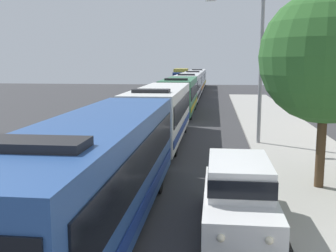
{
  "coord_description": "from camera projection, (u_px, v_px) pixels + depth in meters",
  "views": [
    {
      "loc": [
        1.71,
        0.05,
        4.52
      ],
      "look_at": [
        -0.11,
        15.89,
        1.99
      ],
      "focal_mm": 43.72,
      "sensor_mm": 36.0,
      "label": 1
    }
  ],
  "objects": [
    {
      "name": "white_suv",
      "position": [
        239.0,
        192.0,
        11.04
      ],
      "size": [
        1.86,
        4.92,
        1.9
      ],
      "color": "white",
      "rests_on": "ground_plane"
    },
    {
      "name": "bus_fourth_in_line",
      "position": [
        188.0,
        86.0,
        46.6
      ],
      "size": [
        2.58,
        12.04,
        3.21
      ],
      "color": "silver",
      "rests_on": "ground_plane"
    },
    {
      "name": "bus_tail_end",
      "position": [
        198.0,
        77.0,
        71.56
      ],
      "size": [
        2.58,
        11.71,
        3.21
      ],
      "color": "silver",
      "rests_on": "ground_plane"
    },
    {
      "name": "bus_lead",
      "position": [
        98.0,
        170.0,
        10.74
      ],
      "size": [
        2.58,
        12.21,
        3.21
      ],
      "color": "#284C8C",
      "rests_on": "ground_plane"
    },
    {
      "name": "bus_middle",
      "position": [
        180.0,
        94.0,
        35.15
      ],
      "size": [
        2.58,
        10.83,
        3.21
      ],
      "color": "#33724C",
      "rests_on": "ground_plane"
    },
    {
      "name": "roadside_tree",
      "position": [
        326.0,
        57.0,
        13.72
      ],
      "size": [
        4.5,
        4.5,
        6.76
      ],
      "color": "#4C3823",
      "rests_on": "sidewalk"
    },
    {
      "name": "bus_second_in_line",
      "position": [
        161.0,
        112.0,
        22.94
      ],
      "size": [
        2.58,
        11.34,
        3.21
      ],
      "color": "silver",
      "rests_on": "ground_plane"
    },
    {
      "name": "box_truck_oncoming",
      "position": [
        181.0,
        77.0,
        75.07
      ],
      "size": [
        2.35,
        6.96,
        3.15
      ],
      "color": "navy",
      "rests_on": "ground_plane"
    },
    {
      "name": "streetlamp_mid",
      "position": [
        261.0,
        52.0,
        21.45
      ],
      "size": [
        5.91,
        0.28,
        7.85
      ],
      "color": "gray",
      "rests_on": "sidewalk"
    },
    {
      "name": "bus_rear",
      "position": [
        194.0,
        81.0,
        59.0
      ],
      "size": [
        2.58,
        12.09,
        3.21
      ],
      "color": "silver",
      "rests_on": "ground_plane"
    }
  ]
}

